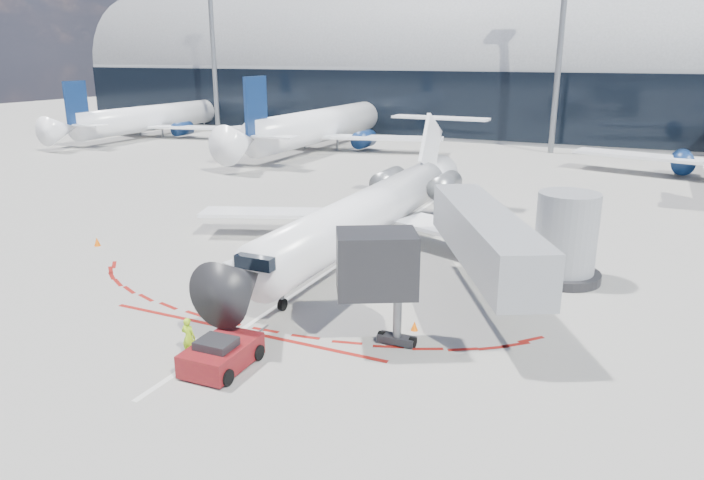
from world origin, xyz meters
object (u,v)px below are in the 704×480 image
at_px(pushback_tug, 221,354).
at_px(uld_container, 242,277).
at_px(regional_jet, 373,209).
at_px(ramp_worker, 189,337).

relative_size(pushback_tug, uld_container, 2.51).
xyz_separation_m(regional_jet, ramp_worker, (-0.94, -16.64, -1.67)).
bearing_deg(pushback_tug, uld_container, 117.15).
bearing_deg(regional_jet, pushback_tug, -87.30).
xyz_separation_m(pushback_tug, ramp_worker, (-1.73, 0.21, 0.26)).
height_order(regional_jet, pushback_tug, regional_jet).
height_order(ramp_worker, uld_container, ramp_worker).
height_order(regional_jet, ramp_worker, regional_jet).
bearing_deg(ramp_worker, uld_container, -77.07).
bearing_deg(ramp_worker, pushback_tug, 168.68).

